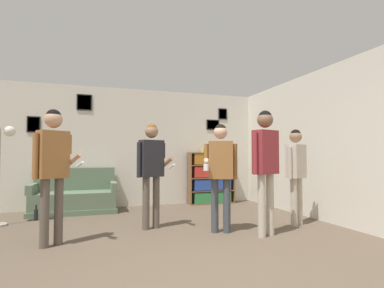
{
  "coord_description": "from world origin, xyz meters",
  "views": [
    {
      "loc": [
        -0.98,
        -2.48,
        1.14
      ],
      "look_at": [
        0.56,
        2.24,
        1.34
      ],
      "focal_mm": 28.0,
      "sensor_mm": 36.0,
      "label": 1
    }
  ],
  "objects": [
    {
      "name": "floor_lamp",
      "position": [
        -2.47,
        3.21,
        1.2
      ],
      "size": [
        0.46,
        0.28,
        1.64
      ],
      "color": "#ADA89E",
      "rests_on": "ground_plane"
    },
    {
      "name": "bookshelf",
      "position": [
        1.72,
        4.29,
        0.61
      ],
      "size": [
        1.13,
        0.3,
        1.23
      ],
      "color": "brown",
      "rests_on": "ground_plane"
    },
    {
      "name": "person_watcher_holding_cup",
      "position": [
        0.83,
        1.68,
        0.99
      ],
      "size": [
        0.57,
        0.37,
        1.63
      ],
      "color": "#3D4247",
      "rests_on": "ground_plane"
    },
    {
      "name": "person_spectator_far_right",
      "position": [
        2.22,
        1.72,
        0.96
      ],
      "size": [
        0.46,
        0.34,
        1.59
      ],
      "color": "#B7AD99",
      "rests_on": "ground_plane"
    },
    {
      "name": "wall_back",
      "position": [
        -0.0,
        4.51,
        1.35
      ],
      "size": [
        8.09,
        0.08,
        2.7
      ],
      "color": "silver",
      "rests_on": "ground_plane"
    },
    {
      "name": "drinking_cup",
      "position": [
        1.51,
        4.29,
        1.27
      ],
      "size": [
        0.07,
        0.07,
        0.09
      ],
      "color": "yellow",
      "rests_on": "bookshelf"
    },
    {
      "name": "person_spectator_near_bookshelf",
      "position": [
        1.37,
        1.29,
        1.12
      ],
      "size": [
        0.48,
        0.3,
        1.8
      ],
      "color": "#B7AD99",
      "rests_on": "ground_plane"
    },
    {
      "name": "person_player_foreground_left",
      "position": [
        -1.49,
        1.72,
        1.08
      ],
      "size": [
        0.6,
        0.38,
        1.75
      ],
      "color": "brown",
      "rests_on": "ground_plane"
    },
    {
      "name": "wall_right",
      "position": [
        2.88,
        2.24,
        1.35
      ],
      "size": [
        0.06,
        6.88,
        2.7
      ],
      "color": "silver",
      "rests_on": "ground_plane"
    },
    {
      "name": "person_player_foreground_center",
      "position": [
        -0.12,
        2.24,
        1.02
      ],
      "size": [
        0.57,
        0.41,
        1.66
      ],
      "color": "brown",
      "rests_on": "ground_plane"
    },
    {
      "name": "bottle_on_floor",
      "position": [
        -1.95,
        3.47,
        0.11
      ],
      "size": [
        0.07,
        0.07,
        0.27
      ],
      "color": "black",
      "rests_on": "ground_plane"
    },
    {
      "name": "couch",
      "position": [
        -1.35,
        4.09,
        0.29
      ],
      "size": [
        1.65,
        0.8,
        0.89
      ],
      "color": "#5B7056",
      "rests_on": "ground_plane"
    },
    {
      "name": "ground_plane",
      "position": [
        0.0,
        0.0,
        0.0
      ],
      "size": [
        20.0,
        20.0,
        0.0
      ],
      "primitive_type": "plane",
      "color": "brown"
    }
  ]
}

